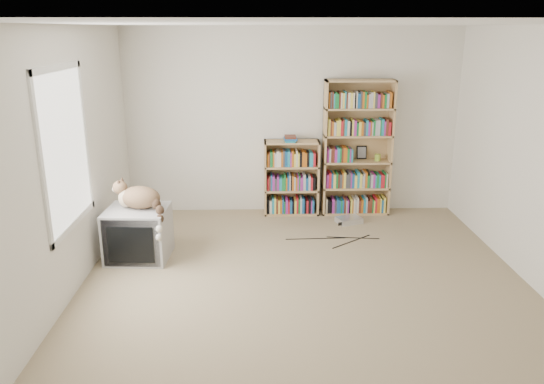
{
  "coord_description": "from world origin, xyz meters",
  "views": [
    {
      "loc": [
        -0.46,
        -4.63,
        2.46
      ],
      "look_at": [
        -0.31,
        1.0,
        0.72
      ],
      "focal_mm": 35.0,
      "sensor_mm": 36.0,
      "label": 1
    }
  ],
  "objects_px": {
    "bookcase_short": "(291,180)",
    "bookcase_tall": "(357,151)",
    "crt_tv": "(139,233)",
    "cat": "(143,201)"
  },
  "relations": [
    {
      "from": "bookcase_short",
      "to": "bookcase_tall",
      "type": "bearing_deg",
      "value": 0.09
    },
    {
      "from": "crt_tv",
      "to": "cat",
      "type": "relative_size",
      "value": 1.07
    },
    {
      "from": "crt_tv",
      "to": "bookcase_tall",
      "type": "xyz_separation_m",
      "value": [
        2.67,
        1.47,
        0.58
      ]
    },
    {
      "from": "crt_tv",
      "to": "cat",
      "type": "xyz_separation_m",
      "value": [
        0.08,
        -0.02,
        0.38
      ]
    },
    {
      "from": "cat",
      "to": "bookcase_tall",
      "type": "relative_size",
      "value": 0.35
    },
    {
      "from": "crt_tv",
      "to": "cat",
      "type": "distance_m",
      "value": 0.39
    },
    {
      "from": "cat",
      "to": "bookcase_short",
      "type": "distance_m",
      "value": 2.28
    },
    {
      "from": "crt_tv",
      "to": "cat",
      "type": "height_order",
      "value": "cat"
    },
    {
      "from": "cat",
      "to": "bookcase_short",
      "type": "bearing_deg",
      "value": 51.44
    },
    {
      "from": "crt_tv",
      "to": "bookcase_short",
      "type": "distance_m",
      "value": 2.32
    },
    {
      "from": "crt_tv",
      "to": "bookcase_short",
      "type": "bearing_deg",
      "value": 42.67
    },
    {
      "from": "bookcase_tall",
      "to": "bookcase_short",
      "type": "xyz_separation_m",
      "value": [
        -0.89,
        -0.0,
        -0.39
      ]
    },
    {
      "from": "crt_tv",
      "to": "bookcase_short",
      "type": "relative_size",
      "value": 0.68
    },
    {
      "from": "bookcase_tall",
      "to": "crt_tv",
      "type": "bearing_deg",
      "value": -151.16
    },
    {
      "from": "crt_tv",
      "to": "cat",
      "type": "bearing_deg",
      "value": -12.8
    }
  ]
}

